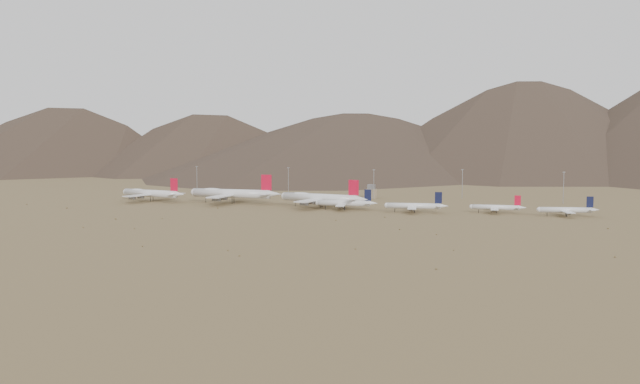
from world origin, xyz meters
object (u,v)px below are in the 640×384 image
(widebody_centre, at_px, (232,193))
(narrowbody_b, at_px, (415,206))
(control_tower, at_px, (371,192))
(widebody_west, at_px, (151,193))
(narrowbody_a, at_px, (345,203))
(widebody_east, at_px, (320,198))

(widebody_centre, height_order, narrowbody_b, widebody_centre)
(control_tower, bearing_deg, widebody_west, -150.83)
(narrowbody_b, bearing_deg, widebody_west, 168.63)
(narrowbody_a, bearing_deg, widebody_centre, 161.55)
(widebody_east, bearing_deg, control_tower, 88.73)
(narrowbody_a, height_order, control_tower, narrowbody_a)
(narrowbody_a, distance_m, narrowbody_b, 51.47)
(widebody_centre, height_order, narrowbody_a, widebody_centre)
(widebody_east, relative_size, narrowbody_b, 1.65)
(widebody_centre, bearing_deg, control_tower, 40.28)
(narrowbody_b, bearing_deg, widebody_centre, 164.77)
(widebody_west, distance_m, control_tower, 188.13)
(widebody_centre, xyz_separation_m, widebody_east, (77.85, -6.42, -0.64))
(widebody_west, relative_size, widebody_centre, 0.84)
(widebody_east, distance_m, narrowbody_b, 74.26)
(widebody_west, xyz_separation_m, widebody_east, (148.86, 1.84, 0.63))
(widebody_east, bearing_deg, widebody_centre, -176.25)
(narrowbody_a, distance_m, control_tower, 97.82)
(widebody_west, height_order, widebody_centre, widebody_centre)
(widebody_east, bearing_deg, narrowbody_b, 2.18)
(widebody_east, bearing_deg, widebody_west, -170.83)
(narrowbody_b, xyz_separation_m, control_tower, (-58.36, 97.98, 0.53))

